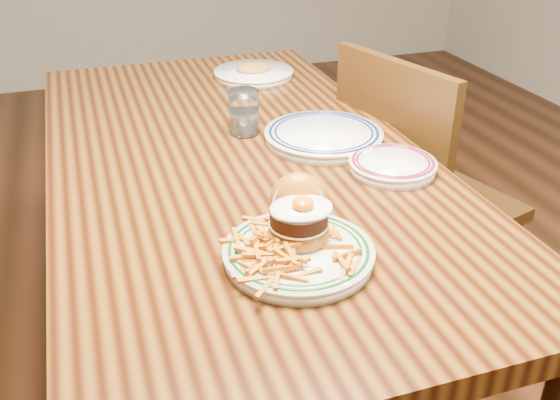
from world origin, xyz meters
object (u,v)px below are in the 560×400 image
object	(u,v)px
table	(237,185)
main_plate	(299,239)
chair_right	(415,196)
side_plate	(393,165)

from	to	relation	value
table	main_plate	world-z (taller)	main_plate
table	chair_right	distance (m)	0.59
chair_right	side_plate	xyz separation A→B (m)	(-0.26, -0.30, 0.28)
table	side_plate	xyz separation A→B (m)	(0.30, -0.21, 0.11)
table	main_plate	distance (m)	0.47
chair_right	main_plate	bearing A→B (deg)	28.41
chair_right	side_plate	distance (m)	0.48
chair_right	main_plate	size ratio (longest dim) A/B	3.30
chair_right	side_plate	world-z (taller)	chair_right
table	side_plate	bearing A→B (deg)	-34.91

